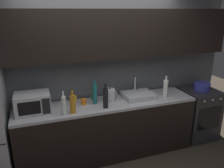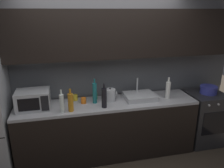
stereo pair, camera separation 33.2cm
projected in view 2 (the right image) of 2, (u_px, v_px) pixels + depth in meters
back_wall at (103, 56)px, 3.48m from camera, size 4.47×0.44×2.50m
counter_run at (108, 129)px, 3.55m from camera, size 2.73×0.60×0.90m
oven_range at (203, 117)px, 3.91m from camera, size 0.60×0.62×0.90m
microwave at (33, 100)px, 3.15m from camera, size 0.46×0.35×0.27m
sink_basin at (140, 96)px, 3.53m from camera, size 0.48×0.38×0.30m
kettle at (110, 95)px, 3.43m from camera, size 0.19×0.16×0.22m
wine_bottle_clear at (62, 103)px, 3.03m from camera, size 0.06×0.06×0.33m
wine_bottle_white at (168, 90)px, 3.51m from camera, size 0.08×0.08×0.34m
wine_bottle_teal at (95, 93)px, 3.34m from camera, size 0.06×0.06×0.38m
wine_bottle_dark at (104, 98)px, 3.19m from camera, size 0.08×0.08×0.36m
wine_bottle_amber at (71, 102)px, 3.07m from camera, size 0.08×0.08×0.32m
mug_orange at (84, 100)px, 3.36m from camera, size 0.08×0.08×0.09m
mug_yellow at (75, 97)px, 3.48m from camera, size 0.07×0.07×0.09m
mug_green at (95, 96)px, 3.53m from camera, size 0.08×0.08×0.09m
cooking_pot at (209, 90)px, 3.76m from camera, size 0.28×0.28×0.13m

